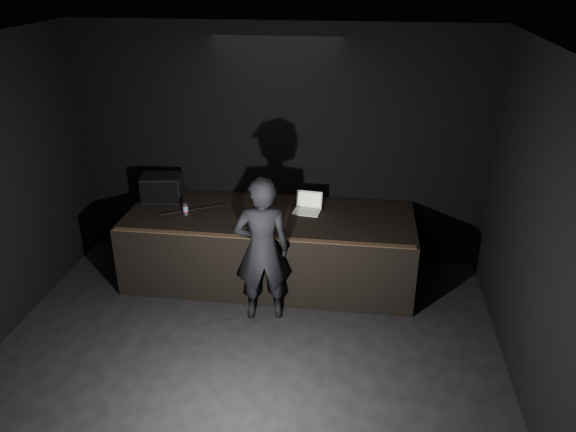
{
  "coord_description": "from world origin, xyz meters",
  "views": [
    {
      "loc": [
        1.21,
        -4.25,
        4.26
      ],
      "look_at": [
        0.32,
        2.3,
        1.2
      ],
      "focal_mm": 35.0,
      "sensor_mm": 36.0,
      "label": 1
    }
  ],
  "objects_px": {
    "stage_riser": "(270,247)",
    "person": "(262,250)",
    "laptop": "(308,206)",
    "beer_can": "(186,209)",
    "stage_monitor": "(162,188)"
  },
  "relations": [
    {
      "from": "laptop",
      "to": "person",
      "type": "bearing_deg",
      "value": -103.83
    },
    {
      "from": "stage_monitor",
      "to": "laptop",
      "type": "distance_m",
      "value": 2.16
    },
    {
      "from": "laptop",
      "to": "beer_can",
      "type": "distance_m",
      "value": 1.71
    },
    {
      "from": "stage_riser",
      "to": "laptop",
      "type": "distance_m",
      "value": 0.79
    },
    {
      "from": "laptop",
      "to": "person",
      "type": "xyz_separation_m",
      "value": [
        -0.44,
        -1.17,
        -0.1
      ]
    },
    {
      "from": "beer_can",
      "to": "person",
      "type": "xyz_separation_m",
      "value": [
        1.22,
        -0.81,
        -0.12
      ]
    },
    {
      "from": "beer_can",
      "to": "person",
      "type": "distance_m",
      "value": 1.47
    },
    {
      "from": "stage_riser",
      "to": "person",
      "type": "xyz_separation_m",
      "value": [
        0.07,
        -0.95,
        0.46
      ]
    },
    {
      "from": "stage_riser",
      "to": "person",
      "type": "distance_m",
      "value": 1.06
    },
    {
      "from": "stage_monitor",
      "to": "beer_can",
      "type": "distance_m",
      "value": 0.68
    },
    {
      "from": "stage_riser",
      "to": "laptop",
      "type": "height_order",
      "value": "laptop"
    },
    {
      "from": "stage_riser",
      "to": "beer_can",
      "type": "bearing_deg",
      "value": -173.05
    },
    {
      "from": "laptop",
      "to": "person",
      "type": "distance_m",
      "value": 1.26
    },
    {
      "from": "stage_monitor",
      "to": "person",
      "type": "relative_size",
      "value": 0.32
    },
    {
      "from": "stage_monitor",
      "to": "beer_can",
      "type": "relative_size",
      "value": 3.65
    }
  ]
}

